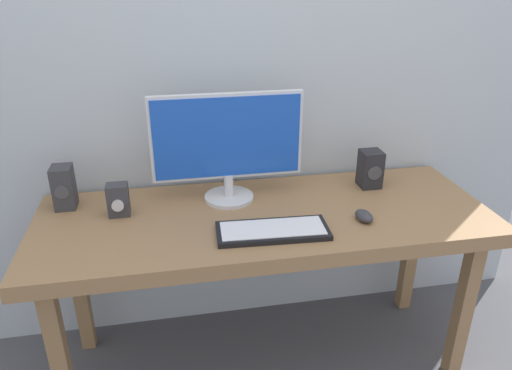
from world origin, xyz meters
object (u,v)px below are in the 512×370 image
Objects in this scene: audio_controller at (118,200)px; speaker_left at (64,187)px; monitor at (227,144)px; mouse at (364,216)px; speaker_right at (370,169)px; desk at (265,229)px; keyboard_primary at (273,231)px.

speaker_left is at bearing 153.41° from audio_controller.
speaker_left is 1.36× the size of audio_controller.
monitor is at bearing 8.64° from audio_controller.
speaker_left is (-0.63, 0.04, -0.15)m from monitor.
audio_controller reaches higher than mouse.
speaker_left reaches higher than mouse.
audio_controller is (-1.03, -0.07, -0.02)m from speaker_right.
speaker_right is (0.48, 0.16, 0.15)m from desk.
speaker_left reaches higher than speaker_right.
audio_controller is at bearing 156.03° from mouse.
monitor is (-0.12, 0.15, 0.31)m from desk.
speaker_right is (0.14, 0.29, 0.06)m from mouse.
audio_controller is (-0.42, -0.06, -0.17)m from monitor.
speaker_right is 1.27× the size of audio_controller.
audio_controller is at bearing 170.70° from desk.
mouse is 0.71× the size of audio_controller.
mouse is at bearing 4.58° from keyboard_primary.
speaker_right is at bearing 3.98° from audio_controller.
desk is 0.79m from speaker_left.
desk is 4.29× the size of keyboard_primary.
keyboard_primary is 0.58m from speaker_right.
keyboard_primary is 4.56× the size of mouse.
mouse is 0.32m from speaker_right.
speaker_right reaches higher than keyboard_primary.
audio_controller is at bearing -171.36° from monitor.
monitor is at bearing 138.63° from mouse.
speaker_left reaches higher than audio_controller.
monitor is 3.48× the size of speaker_left.
desk is 10.93× the size of speaker_right.
keyboard_primary is 3.25× the size of audio_controller.
monitor is 3.72× the size of speaker_right.
speaker_left is at bearing 165.60° from desk.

